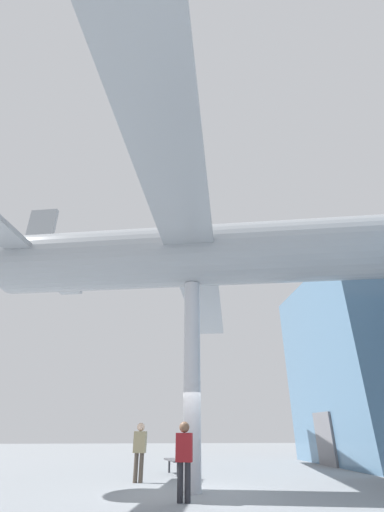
{
  "coord_description": "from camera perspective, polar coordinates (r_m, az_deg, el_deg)",
  "views": [
    {
      "loc": [
        10.91,
        -1.03,
        1.49
      ],
      "look_at": [
        0.0,
        0.0,
        7.1
      ],
      "focal_mm": 24.0,
      "sensor_mm": 36.0,
      "label": 1
    }
  ],
  "objects": [
    {
      "name": "suspended_airplane",
      "position": [
        12.29,
        1.42,
        0.11
      ],
      "size": [
        21.51,
        15.5,
        3.52
      ],
      "rotation": [
        0.0,
        0.0,
        -0.2
      ],
      "color": "#93999E",
      "rests_on": "support_pylon_central"
    },
    {
      "name": "support_pylon_central",
      "position": [
        11.07,
        0.0,
        -19.25
      ],
      "size": [
        0.52,
        0.52,
        6.0
      ],
      "color": "#B7B7BC",
      "rests_on": "ground_plane"
    },
    {
      "name": "visitor_person",
      "position": [
        13.14,
        -8.71,
        -28.96
      ],
      "size": [
        0.31,
        0.44,
        1.73
      ],
      "rotation": [
        0.0,
        0.0,
        1.33
      ],
      "color": "#4C4238",
      "rests_on": "ground_plane"
    },
    {
      "name": "ground_plane",
      "position": [
        11.06,
        0.0,
        -34.83
      ],
      "size": [
        80.0,
        80.0,
        0.0
      ],
      "primitive_type": "plane",
      "color": "gray"
    },
    {
      "name": "plaza_bench",
      "position": [
        15.35,
        -3.11,
        -30.97
      ],
      "size": [
        1.76,
        0.72,
        0.5
      ],
      "rotation": [
        0.0,
        0.0,
        0.19
      ],
      "color": "#4C4C51",
      "rests_on": "ground_plane"
    },
    {
      "name": "visitor_second",
      "position": [
        9.61,
        -1.32,
        -30.16
      ],
      "size": [
        0.29,
        0.44,
        1.69
      ],
      "rotation": [
        0.0,
        0.0,
        1.38
      ],
      "color": "#232328",
      "rests_on": "ground_plane"
    }
  ]
}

